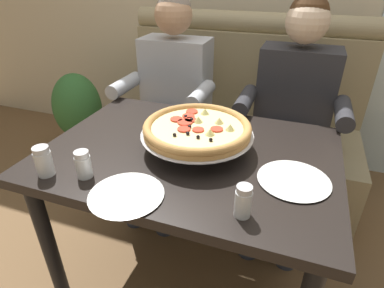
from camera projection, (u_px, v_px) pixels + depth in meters
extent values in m
plane|color=brown|center=(190.00, 275.00, 1.61)|extent=(16.00, 16.00, 0.00)
cube|color=#998966|center=(228.00, 163.00, 2.10)|extent=(1.55, 0.60, 0.46)
cube|color=#998966|center=(246.00, 80.00, 2.20)|extent=(1.55, 0.18, 0.65)
cylinder|color=#998966|center=(251.00, 23.00, 2.01)|extent=(1.55, 0.14, 0.14)
cube|color=black|center=(190.00, 154.00, 1.25)|extent=(1.14, 0.81, 0.04)
cylinder|color=black|center=(50.00, 249.00, 1.31)|extent=(0.06, 0.06, 0.70)
cylinder|color=black|center=(131.00, 165.00, 1.86)|extent=(0.06, 0.06, 0.70)
cylinder|color=black|center=(307.00, 203.00, 1.56)|extent=(0.06, 0.06, 0.70)
cube|color=#2D3342|center=(163.00, 130.00, 1.85)|extent=(0.34, 0.40, 0.15)
cylinder|color=#2D3342|center=(132.00, 192.00, 1.83)|extent=(0.11, 0.11, 0.46)
cylinder|color=#2D3342|center=(164.00, 200.00, 1.77)|extent=(0.11, 0.11, 0.46)
cube|color=#B2B7C1|center=(177.00, 85.00, 1.93)|extent=(0.40, 0.22, 0.56)
cylinder|color=#B2B7C1|center=(125.00, 85.00, 1.80)|extent=(0.08, 0.28, 0.08)
cylinder|color=#B2B7C1|center=(201.00, 95.00, 1.66)|extent=(0.08, 0.28, 0.08)
sphere|color=tan|center=(173.00, 15.00, 1.71)|extent=(0.21, 0.21, 0.21)
sphere|color=gray|center=(174.00, 8.00, 1.71)|extent=(0.19, 0.19, 0.19)
cube|color=#2D3342|center=(285.00, 151.00, 1.65)|extent=(0.34, 0.40, 0.15)
cylinder|color=#2D3342|center=(252.00, 221.00, 1.62)|extent=(0.11, 0.11, 0.46)
cylinder|color=#2D3342|center=(292.00, 231.00, 1.56)|extent=(0.11, 0.11, 0.46)
cube|color=#2D2D33|center=(294.00, 99.00, 1.73)|extent=(0.40, 0.22, 0.56)
cylinder|color=#2D2D33|center=(245.00, 100.00, 1.59)|extent=(0.08, 0.28, 0.08)
cylinder|color=#2D2D33|center=(344.00, 113.00, 1.46)|extent=(0.08, 0.28, 0.08)
sphere|color=beige|center=(307.00, 22.00, 1.51)|extent=(0.21, 0.21, 0.21)
sphere|color=#472D19|center=(309.00, 14.00, 1.50)|extent=(0.19, 0.19, 0.19)
cylinder|color=silver|center=(187.00, 156.00, 1.14)|extent=(0.01, 0.01, 0.07)
cylinder|color=silver|center=(179.00, 131.00, 1.31)|extent=(0.01, 0.01, 0.07)
cylinder|color=silver|center=(225.00, 139.00, 1.25)|extent=(0.01, 0.01, 0.07)
torus|color=silver|center=(197.00, 135.00, 1.22)|extent=(0.24, 0.24, 0.01)
cylinder|color=silver|center=(197.00, 133.00, 1.22)|extent=(0.44, 0.44, 0.00)
cylinder|color=tan|center=(197.00, 131.00, 1.21)|extent=(0.41, 0.41, 0.02)
torus|color=tan|center=(197.00, 127.00, 1.20)|extent=(0.42, 0.42, 0.03)
cylinder|color=beige|center=(197.00, 128.00, 1.20)|extent=(0.35, 0.35, 0.01)
cylinder|color=red|center=(198.00, 130.00, 1.17)|extent=(0.04, 0.04, 0.01)
cylinder|color=red|center=(188.00, 116.00, 1.28)|extent=(0.05, 0.05, 0.01)
cylinder|color=red|center=(191.00, 120.00, 1.25)|extent=(0.05, 0.05, 0.01)
cylinder|color=red|center=(217.00, 129.00, 1.18)|extent=(0.05, 0.05, 0.01)
cylinder|color=red|center=(184.00, 129.00, 1.18)|extent=(0.05, 0.05, 0.01)
cylinder|color=red|center=(176.00, 119.00, 1.25)|extent=(0.05, 0.05, 0.01)
cylinder|color=red|center=(192.00, 112.00, 1.32)|extent=(0.05, 0.05, 0.01)
cylinder|color=red|center=(185.00, 122.00, 1.23)|extent=(0.06, 0.06, 0.01)
sphere|color=black|center=(198.00, 137.00, 1.12)|extent=(0.01, 0.01, 0.01)
sphere|color=black|center=(211.00, 140.00, 1.10)|extent=(0.01, 0.01, 0.01)
sphere|color=black|center=(188.00, 133.00, 1.14)|extent=(0.01, 0.01, 0.01)
sphere|color=black|center=(175.00, 135.00, 1.13)|extent=(0.01, 0.01, 0.01)
sphere|color=black|center=(192.00, 119.00, 1.24)|extent=(0.01, 0.01, 0.01)
sphere|color=black|center=(186.00, 116.00, 1.27)|extent=(0.01, 0.01, 0.01)
sphere|color=black|center=(190.00, 126.00, 1.19)|extent=(0.01, 0.01, 0.01)
cone|color=#CCC675|center=(205.00, 111.00, 1.30)|extent=(0.04, 0.04, 0.02)
cone|color=#CCC675|center=(230.00, 127.00, 1.17)|extent=(0.04, 0.04, 0.02)
cone|color=#CCC675|center=(219.00, 120.00, 1.22)|extent=(0.04, 0.04, 0.02)
cone|color=#CCC675|center=(210.00, 132.00, 1.14)|extent=(0.04, 0.04, 0.02)
cone|color=#CCC675|center=(198.00, 119.00, 1.23)|extent=(0.04, 0.04, 0.02)
cylinder|color=white|center=(243.00, 204.00, 0.90)|extent=(0.05, 0.05, 0.08)
cylinder|color=silver|center=(243.00, 207.00, 0.90)|extent=(0.04, 0.04, 0.06)
cylinder|color=silver|center=(244.00, 189.00, 0.87)|extent=(0.05, 0.05, 0.02)
cylinder|color=white|center=(84.00, 167.00, 1.07)|extent=(0.05, 0.05, 0.08)
cylinder|color=#4C6633|center=(85.00, 170.00, 1.07)|extent=(0.05, 0.05, 0.05)
cylinder|color=silver|center=(81.00, 154.00, 1.04)|extent=(0.05, 0.05, 0.02)
cylinder|color=white|center=(44.00, 163.00, 1.07)|extent=(0.06, 0.06, 0.09)
cylinder|color=#A82D19|center=(46.00, 169.00, 1.09)|extent=(0.05, 0.05, 0.04)
cylinder|color=silver|center=(41.00, 150.00, 1.05)|extent=(0.05, 0.05, 0.02)
cylinder|color=white|center=(294.00, 180.00, 1.06)|extent=(0.17, 0.17, 0.01)
cone|color=white|center=(294.00, 178.00, 1.06)|extent=(0.24, 0.24, 0.01)
cylinder|color=white|center=(126.00, 195.00, 0.99)|extent=(0.17, 0.17, 0.01)
cone|color=white|center=(126.00, 193.00, 0.99)|extent=(0.24, 0.24, 0.01)
cylinder|color=black|center=(368.00, 113.00, 2.84)|extent=(0.02, 0.02, 0.44)
cylinder|color=black|center=(383.00, 106.00, 2.97)|extent=(0.02, 0.02, 0.44)
cylinder|color=brown|center=(85.00, 145.00, 2.56)|extent=(0.24, 0.24, 0.22)
ellipsoid|color=#336B33|center=(78.00, 107.00, 2.40)|extent=(0.36, 0.36, 0.52)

